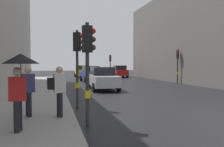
# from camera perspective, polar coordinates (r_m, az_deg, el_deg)

# --- Properties ---
(sidewalk_kerb) EXTENTS (3.41, 40.00, 0.16)m
(sidewalk_kerb) POSITION_cam_1_polar(r_m,az_deg,el_deg) (13.63, -18.54, -5.84)
(sidewalk_kerb) COLOR gray
(sidewalk_kerb) RESTS_ON ground
(traffic_light_mid_street) EXTENTS (0.34, 0.45, 3.50)m
(traffic_light_mid_street) POSITION_cam_1_polar(r_m,az_deg,el_deg) (24.17, 16.19, 3.32)
(traffic_light_mid_street) COLOR #2D2D2D
(traffic_light_mid_street) RESTS_ON ground
(traffic_light_far_median) EXTENTS (0.25, 0.43, 3.28)m
(traffic_light_far_median) POSITION_cam_1_polar(r_m,az_deg,el_deg) (30.61, -0.44, 2.94)
(traffic_light_far_median) COLOR #2D2D2D
(traffic_light_far_median) RESTS_ON ground
(traffic_light_near_left) EXTENTS (0.44, 0.26, 3.32)m
(traffic_light_near_left) POSITION_cam_1_polar(r_m,az_deg,el_deg) (7.24, -6.05, 4.59)
(traffic_light_near_left) COLOR #2D2D2D
(traffic_light_near_left) RESTS_ON ground
(traffic_light_near_right) EXTENTS (0.45, 0.35, 3.52)m
(traffic_light_near_right) POSITION_cam_1_polar(r_m,az_deg,el_deg) (10.34, -8.64, 4.72)
(traffic_light_near_right) COLOR #2D2D2D
(traffic_light_near_right) RESTS_ON ground
(car_red_sedan) EXTENTS (2.23, 4.31, 1.76)m
(car_red_sedan) POSITION_cam_1_polar(r_m,az_deg,el_deg) (33.86, 1.90, 0.55)
(car_red_sedan) COLOR red
(car_red_sedan) RESTS_ON ground
(car_silver_hatchback) EXTENTS (2.07, 4.23, 1.76)m
(car_silver_hatchback) POSITION_cam_1_polar(r_m,az_deg,el_deg) (17.61, -2.36, -1.25)
(car_silver_hatchback) COLOR #BCBCC1
(car_silver_hatchback) RESTS_ON ground
(car_blue_van) EXTENTS (2.21, 4.30, 1.76)m
(car_blue_van) POSITION_cam_1_polar(r_m,az_deg,el_deg) (25.59, -5.30, -0.09)
(car_blue_van) COLOR navy
(car_blue_van) RESTS_ON ground
(car_yellow_taxi) EXTENTS (2.06, 4.22, 1.76)m
(car_yellow_taxi) POSITION_cam_1_polar(r_m,az_deg,el_deg) (34.12, -7.55, 0.54)
(car_yellow_taxi) COLOR yellow
(car_yellow_taxi) RESTS_ON ground
(pedestrian_with_umbrella) EXTENTS (1.00, 1.00, 2.14)m
(pedestrian_with_umbrella) POSITION_cam_1_polar(r_m,az_deg,el_deg) (6.65, -22.20, 0.72)
(pedestrian_with_umbrella) COLOR black
(pedestrian_with_umbrella) RESTS_ON sidewalk_kerb
(pedestrian_with_black_backpack) EXTENTS (0.64, 0.40, 1.77)m
(pedestrian_with_black_backpack) POSITION_cam_1_polar(r_m,az_deg,el_deg) (8.15, -13.38, -3.65)
(pedestrian_with_black_backpack) COLOR black
(pedestrian_with_black_backpack) RESTS_ON sidewalk_kerb
(pedestrian_with_grey_backpack) EXTENTS (0.66, 0.45, 1.77)m
(pedestrian_with_grey_backpack) POSITION_cam_1_polar(r_m,az_deg,el_deg) (8.52, -20.60, -3.48)
(pedestrian_with_grey_backpack) COLOR black
(pedestrian_with_grey_backpack) RESTS_ON sidewalk_kerb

